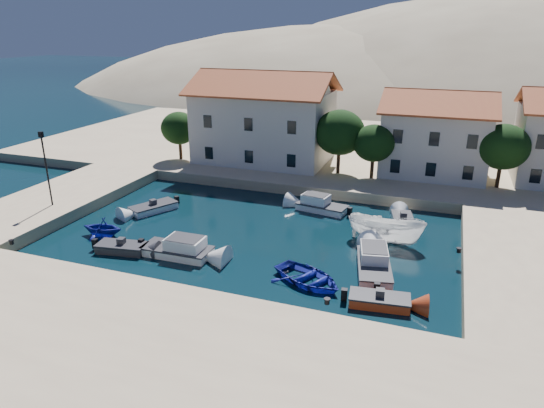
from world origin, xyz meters
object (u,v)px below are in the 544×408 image
(building_mid, at_px, (436,132))
(cabin_cruiser_south, at_px, (177,249))
(cabin_cruiser_east, at_px, (374,265))
(rowboat_south, at_px, (308,282))
(boat_east, at_px, (385,242))
(building_left, at_px, (264,116))
(lamppost, at_px, (45,162))

(building_mid, bearing_deg, cabin_cruiser_south, -123.34)
(cabin_cruiser_east, bearing_deg, building_mid, -18.63)
(rowboat_south, bearing_deg, boat_east, 0.40)
(rowboat_south, bearing_deg, building_left, 52.83)
(cabin_cruiser_east, bearing_deg, rowboat_south, 116.55)
(cabin_cruiser_east, bearing_deg, lamppost, 76.44)
(rowboat_south, height_order, cabin_cruiser_east, cabin_cruiser_east)
(cabin_cruiser_east, distance_m, boat_east, 4.86)
(building_left, xyz_separation_m, rowboat_south, (11.92, -23.57, -5.94))
(rowboat_south, xyz_separation_m, boat_east, (3.72, 7.76, 0.00))
(building_mid, height_order, cabin_cruiser_south, building_mid)
(building_left, bearing_deg, rowboat_south, -63.18)
(building_mid, height_order, boat_east, building_mid)
(cabin_cruiser_south, relative_size, cabin_cruiser_east, 0.91)
(building_left, distance_m, cabin_cruiser_south, 23.75)
(boat_east, bearing_deg, cabin_cruiser_east, -175.96)
(lamppost, height_order, rowboat_south, lamppost)
(building_left, relative_size, lamppost, 2.36)
(building_mid, relative_size, lamppost, 1.69)
(building_mid, xyz_separation_m, boat_east, (-2.37, -16.82, -5.22))
(cabin_cruiser_south, bearing_deg, lamppost, 166.98)
(cabin_cruiser_south, xyz_separation_m, rowboat_south, (9.71, -0.56, -0.48))
(cabin_cruiser_south, xyz_separation_m, boat_east, (13.43, 7.20, -0.48))
(lamppost, xyz_separation_m, cabin_cruiser_east, (27.05, -0.65, -4.28))
(lamppost, distance_m, cabin_cruiser_south, 14.67)
(lamppost, distance_m, rowboat_south, 24.16)
(boat_east, bearing_deg, building_mid, -3.00)
(building_left, distance_m, building_mid, 18.04)
(lamppost, relative_size, boat_east, 1.09)
(building_left, xyz_separation_m, boat_east, (15.63, -15.82, -5.94))
(building_left, bearing_deg, building_mid, 3.18)
(building_left, relative_size, boat_east, 2.56)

